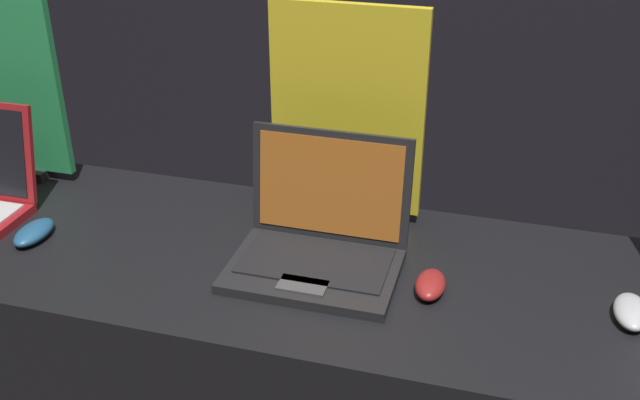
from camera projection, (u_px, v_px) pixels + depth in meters
mouse_front at (34, 232)px, 1.60m from camera, size 0.06×0.12×0.03m
promo_stand_front at (1, 85)px, 1.78m from camera, size 0.32×0.07×0.49m
laptop_middle at (320, 236)px, 1.50m from camera, size 0.33×0.27×0.25m
mouse_middle at (430, 285)px, 1.43m from camera, size 0.06×0.10×0.04m
promo_stand_middle at (347, 120)px, 1.60m from camera, size 0.33×0.07×0.48m
mouse_back at (631, 312)px, 1.35m from camera, size 0.06×0.11×0.03m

